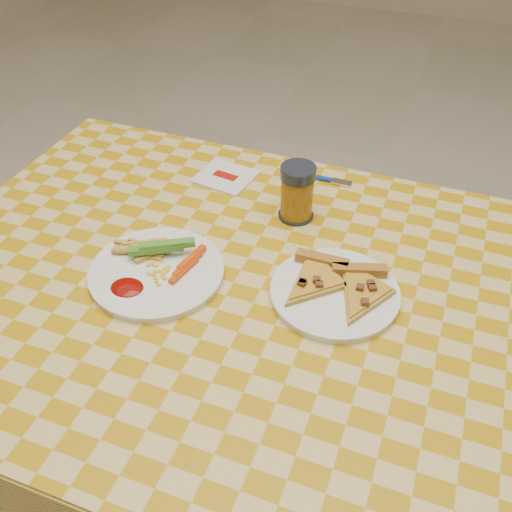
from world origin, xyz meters
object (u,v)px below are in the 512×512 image
object	(u,v)px
drink_glass	(297,193)
table	(260,318)
plate_right	(334,293)
plate_left	(157,273)

from	to	relation	value
drink_glass	table	bearing A→B (deg)	-88.13
plate_right	drink_glass	world-z (taller)	drink_glass
table	plate_left	size ratio (longest dim) A/B	5.40
plate_left	drink_glass	xyz separation A→B (m)	(0.18, 0.26, 0.05)
plate_left	plate_right	xyz separation A→B (m)	(0.31, 0.06, 0.00)
table	drink_glass	bearing A→B (deg)	91.87
table	plate_right	distance (m)	0.15
plate_left	drink_glass	bearing A→B (deg)	55.14
plate_left	plate_right	size ratio (longest dim) A/B	1.08
drink_glass	plate_right	bearing A→B (deg)	-56.08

